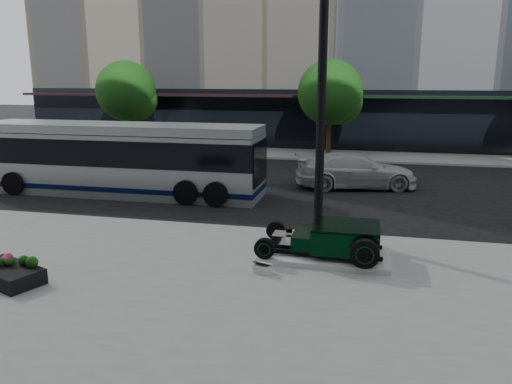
% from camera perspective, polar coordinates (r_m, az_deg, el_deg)
% --- Properties ---
extents(ground, '(120.00, 120.00, 0.00)m').
position_cam_1_polar(ground, '(17.90, 1.52, -2.57)').
color(ground, black).
rests_on(ground, ground).
extents(sidewalk_far, '(70.00, 4.00, 0.12)m').
position_cam_1_polar(sidewalk_far, '(31.45, 6.55, 4.27)').
color(sidewalk_far, gray).
rests_on(sidewalk_far, ground).
extents(street_trees, '(29.80, 3.80, 5.70)m').
position_cam_1_polar(street_trees, '(30.08, 8.74, 10.91)').
color(street_trees, black).
rests_on(street_trees, sidewalk_far).
extents(display_plinth, '(3.40, 1.80, 0.15)m').
position_cam_1_polar(display_plinth, '(13.47, 7.78, -7.16)').
color(display_plinth, silver).
rests_on(display_plinth, sidewalk_near).
extents(hot_rod, '(3.22, 2.00, 0.81)m').
position_cam_1_polar(hot_rod, '(13.28, 9.28, -5.21)').
color(hot_rod, black).
rests_on(hot_rod, display_plinth).
extents(info_plaque, '(0.47, 0.41, 0.31)m').
position_cam_1_polar(info_plaque, '(12.36, 0.77, -8.68)').
color(info_plaque, silver).
rests_on(info_plaque, sidewalk_near).
extents(lamppost, '(0.48, 0.48, 8.74)m').
position_cam_1_polar(lamppost, '(14.79, 7.49, 10.39)').
color(lamppost, black).
rests_on(lamppost, sidewalk_near).
extents(flower_planter, '(2.03, 1.52, 0.59)m').
position_cam_1_polar(flower_planter, '(13.21, -26.55, -8.23)').
color(flower_planter, black).
rests_on(flower_planter, sidewalk_near).
extents(transit_bus, '(12.12, 2.88, 2.92)m').
position_cam_1_polar(transit_bus, '(21.65, -15.31, 3.74)').
color(transit_bus, '#A9AFB3').
rests_on(transit_bus, ground).
extents(white_sedan, '(5.63, 3.26, 1.53)m').
position_cam_1_polar(white_sedan, '(22.47, 11.32, 2.41)').
color(white_sedan, silver).
rests_on(white_sedan, ground).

